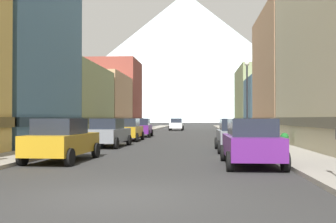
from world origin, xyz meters
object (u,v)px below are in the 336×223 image
object	(u,v)px
car_left_0	(62,140)
car_right_0	(251,142)
car_right_1	(235,135)
car_left_1	(108,133)
car_left_3	(141,128)
streetlamp_right	(247,88)
car_driving_0	(176,124)
potted_plant_1	(285,138)
potted_plant_0	(64,134)
car_left_2	(128,130)

from	to	relation	value
car_left_0	car_right_0	size ratio (longest dim) A/B	1.01
car_left_0	car_right_1	distance (m)	9.45
car_left_1	car_left_3	distance (m)	13.63
car_left_1	streetlamp_right	distance (m)	10.93
car_left_3	streetlamp_right	xyz separation A→B (m)	(9.15, -8.51, 3.09)
car_driving_0	streetlamp_right	distance (m)	30.67
car_left_3	potted_plant_1	size ratio (longest dim) A/B	5.81
car_left_0	car_left_1	xyz separation A→B (m)	(-0.00, 8.31, 0.00)
car_left_0	car_left_1	size ratio (longest dim) A/B	0.99
potted_plant_0	streetlamp_right	xyz separation A→B (m)	(12.35, 4.13, 3.25)
car_left_0	car_left_3	bearing A→B (deg)	89.99
car_left_3	potted_plant_0	size ratio (longest dim) A/B	4.21
potted_plant_0	car_right_0	bearing A→B (deg)	-43.57
car_left_1	car_driving_0	xyz separation A→B (m)	(2.20, 34.84, 0.00)
car_right_0	car_left_3	bearing A→B (deg)	108.34
car_left_3	potted_plant_0	bearing A→B (deg)	-104.22
car_left_0	streetlamp_right	distance (m)	16.55
car_left_3	car_right_1	size ratio (longest dim) A/B	1.01
car_right_1	car_driving_0	bearing A→B (deg)	98.19
car_left_2	streetlamp_right	world-z (taller)	streetlamp_right
car_left_2	potted_plant_1	world-z (taller)	car_left_2
potted_plant_0	car_right_1	bearing A→B (deg)	-18.89
car_left_3	potted_plant_1	xyz separation A→B (m)	(10.80, -13.48, -0.32)
car_right_1	potted_plant_1	world-z (taller)	car_right_1
car_driving_0	car_left_3	bearing A→B (deg)	-95.92
car_left_3	car_right_0	size ratio (longest dim) A/B	1.01
car_left_1	car_right_1	xyz separation A→B (m)	(7.60, -2.70, 0.00)
car_left_1	car_driving_0	size ratio (longest dim) A/B	1.02
car_right_0	car_left_0	bearing A→B (deg)	172.74
car_left_3	streetlamp_right	world-z (taller)	streetlamp_right
car_left_0	potted_plant_0	xyz separation A→B (m)	(-3.20, 9.31, -0.16)
car_right_1	car_left_0	bearing A→B (deg)	-143.57
car_right_1	streetlamp_right	size ratio (longest dim) A/B	0.75
car_left_1	potted_plant_0	xyz separation A→B (m)	(-3.20, 0.99, -0.16)
car_right_1	car_left_2	bearing A→B (deg)	128.65
car_left_3	car_driving_0	bearing A→B (deg)	84.08
car_left_0	potted_plant_1	xyz separation A→B (m)	(10.80, 8.47, -0.32)
car_left_1	streetlamp_right	world-z (taller)	streetlamp_right
car_left_0	car_driving_0	world-z (taller)	same
potted_plant_1	car_driving_0	bearing A→B (deg)	103.93
car_left_3	potted_plant_0	world-z (taller)	car_left_3
car_left_0	potted_plant_1	distance (m)	13.73
car_right_1	potted_plant_1	xyz separation A→B (m)	(3.20, 2.86, -0.32)
car_left_0	potted_plant_0	bearing A→B (deg)	108.96
potted_plant_0	potted_plant_1	distance (m)	14.03
car_left_3	car_right_0	bearing A→B (deg)	-71.66
car_left_3	car_left_2	bearing A→B (deg)	-90.02
car_left_1	car_left_2	xyz separation A→B (m)	(0.00, 6.80, 0.00)
car_left_3	car_left_1	bearing A→B (deg)	-90.02
car_left_1	car_right_0	world-z (taller)	same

